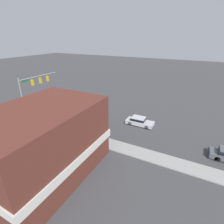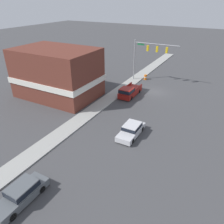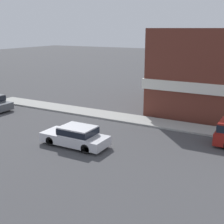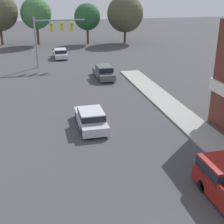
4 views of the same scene
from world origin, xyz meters
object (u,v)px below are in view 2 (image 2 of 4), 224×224
(car_lead, at_px, (131,130))
(pickup_truck_parked, at_px, (129,91))
(car_oncoming, at_px, (21,193))
(construction_barrel, at_px, (145,77))

(car_lead, height_order, pickup_truck_parked, pickup_truck_parked)
(car_oncoming, bearing_deg, car_lead, 73.66)
(car_oncoming, relative_size, pickup_truck_parked, 0.89)
(pickup_truck_parked, height_order, construction_barrel, pickup_truck_parked)
(car_lead, xyz_separation_m, car_oncoming, (3.88, 13.24, 0.05))
(car_lead, distance_m, car_oncoming, 13.80)
(car_oncoming, distance_m, construction_barrel, 33.26)
(pickup_truck_parked, xyz_separation_m, construction_barrel, (0.65, -9.40, -0.37))
(pickup_truck_parked, distance_m, construction_barrel, 9.43)
(car_oncoming, height_order, pickup_truck_parked, pickup_truck_parked)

